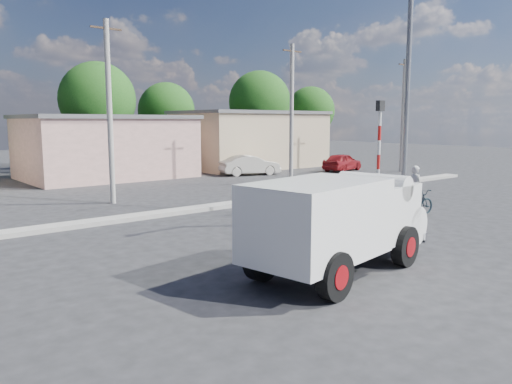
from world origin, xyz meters
TOP-DOWN VIEW (x-y plane):
  - ground_plane at (0.00, 0.00)m, footprint 120.00×120.00m
  - median at (0.00, 8.00)m, footprint 40.00×0.80m
  - truck at (-1.95, -1.31)m, footprint 5.88×2.94m
  - bicycle at (5.81, 1.68)m, footprint 2.02×0.99m
  - cyclist at (5.81, 1.68)m, footprint 0.49×0.66m
  - car_cream at (10.17, 17.27)m, footprint 4.34×2.56m
  - car_red at (17.21, 15.14)m, footprint 4.11×2.38m
  - traffic_pole at (3.20, 1.50)m, footprint 0.28×0.18m
  - streetlight at (4.14, 1.20)m, footprint 2.34×0.22m
  - building_row at (1.10, 22.00)m, footprint 37.80×7.30m
  - tree_row at (7.45, 28.53)m, footprint 51.24×7.43m
  - utility_poles at (3.25, 12.00)m, footprint 35.40×0.24m

SIDE VIEW (x-z plane):
  - ground_plane at x=0.00m, z-range 0.00..0.00m
  - median at x=0.00m, z-range 0.00..0.16m
  - bicycle at x=5.81m, z-range 0.00..1.02m
  - car_red at x=17.21m, z-range 0.00..1.32m
  - car_cream at x=10.17m, z-range 0.00..1.35m
  - cyclist at x=5.81m, z-range 0.00..1.66m
  - truck at x=-1.95m, z-range 0.13..2.45m
  - building_row at x=1.10m, z-range -0.09..4.35m
  - traffic_pole at x=3.20m, z-range 0.41..4.77m
  - utility_poles at x=3.25m, z-range 0.07..8.07m
  - tree_row at x=7.45m, z-range 0.75..9.17m
  - streetlight at x=4.14m, z-range 0.46..9.46m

